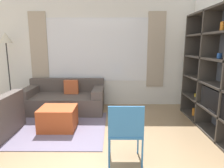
# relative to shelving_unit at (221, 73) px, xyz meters

# --- Properties ---
(wall_back) EXTENTS (6.04, 0.11, 2.70)m
(wall_back) POSITION_rel_shelving_unit_xyz_m (-2.27, 1.81, 0.26)
(wall_back) COLOR white
(wall_back) RESTS_ON ground_plane
(area_rug) EXTENTS (2.74, 1.74, 0.01)m
(area_rug) POSITION_rel_shelving_unit_xyz_m (-3.39, 0.19, -1.09)
(area_rug) COLOR slate
(area_rug) RESTS_ON ground_plane
(shelving_unit) EXTENTS (0.36, 2.56, 2.23)m
(shelving_unit) POSITION_rel_shelving_unit_xyz_m (0.00, 0.00, 0.00)
(shelving_unit) COLOR #515660
(shelving_unit) RESTS_ON ground_plane
(couch_main) EXTENTS (1.89, 0.99, 0.74)m
(couch_main) POSITION_rel_shelving_unit_xyz_m (-3.05, 1.28, -0.83)
(couch_main) COLOR #564C47
(couch_main) RESTS_ON ground_plane
(ottoman) EXTENTS (0.66, 0.57, 0.43)m
(ottoman) POSITION_rel_shelving_unit_xyz_m (-2.91, 0.16, -0.88)
(ottoman) COLOR #B74C23
(ottoman) RESTS_ON ground_plane
(floor_lamp) EXTENTS (0.32, 0.32, 1.89)m
(floor_lamp) POSITION_rel_shelving_unit_xyz_m (-4.47, 1.50, 0.52)
(floor_lamp) COLOR black
(floor_lamp) RESTS_ON ground_plane
(folding_chair) EXTENTS (0.44, 0.46, 0.86)m
(folding_chair) POSITION_rel_shelving_unit_xyz_m (-1.71, -1.01, -0.58)
(folding_chair) COLOR #3375B7
(folding_chair) RESTS_ON ground_plane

